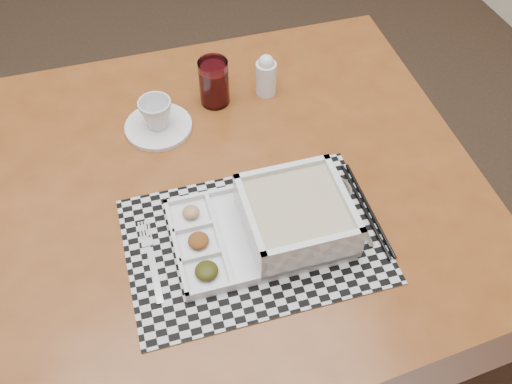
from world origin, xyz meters
TOP-DOWN VIEW (x-y plane):
  - dining_table at (0.72, -0.65)m, footprint 1.07×1.07m
  - placemat at (0.71, -0.78)m, footprint 0.50×0.36m
  - serving_tray at (0.77, -0.78)m, footprint 0.34×0.24m
  - fork at (0.51, -0.76)m, footprint 0.03×0.19m
  - spoon at (0.92, -0.73)m, footprint 0.04×0.18m
  - chopsticks at (0.94, -0.79)m, footprint 0.03×0.24m
  - saucer at (0.61, -0.42)m, footprint 0.15×0.15m
  - cup at (0.61, -0.42)m, footprint 0.09×0.09m
  - juice_glass at (0.76, -0.38)m, footprint 0.07×0.07m
  - creamer_bottle at (0.88, -0.39)m, footprint 0.05×0.05m

SIDE VIEW (x-z plane):
  - dining_table at x=0.72m, z-range 0.30..1.05m
  - placemat at x=0.71m, z-range 0.75..0.76m
  - fork at x=0.51m, z-range 0.76..0.76m
  - saucer at x=0.61m, z-range 0.75..0.76m
  - spoon at x=0.92m, z-range 0.75..0.76m
  - chopsticks at x=0.94m, z-range 0.76..0.76m
  - serving_tray at x=0.77m, z-range 0.75..0.83m
  - cup at x=0.61m, z-range 0.76..0.83m
  - creamer_bottle at x=0.88m, z-range 0.75..0.86m
  - juice_glass at x=0.76m, z-range 0.75..0.86m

